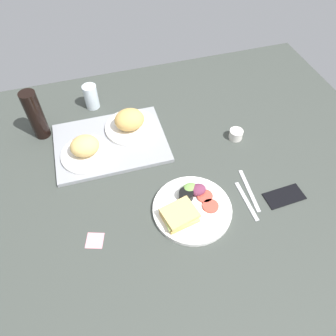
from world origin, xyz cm
name	(u,v)px	position (x,y,z in cm)	size (l,w,h in cm)	color
ground_plane	(165,184)	(0.00, 0.00, -1.50)	(190.00, 150.00, 3.00)	#383D38
serving_tray	(111,143)	(-16.07, 25.11, 0.80)	(45.00, 33.00, 1.60)	gray
bread_plate_near	(86,149)	(-26.08, 20.32, 4.98)	(20.32, 20.32, 9.06)	white
bread_plate_far	(130,123)	(-6.36, 29.81, 5.34)	(21.99, 21.99, 9.81)	white
plate_with_salad	(190,207)	(4.85, -14.25, 1.74)	(27.68, 27.68, 5.40)	white
drinking_glass	(91,97)	(-19.53, 51.30, 5.54)	(6.21, 6.21, 11.09)	silver
soda_bottle	(35,115)	(-42.52, 39.08, 10.81)	(6.40, 6.40, 21.62)	black
espresso_cup	(236,134)	(34.82, 13.73, 2.00)	(5.60, 5.60, 4.00)	silver
fork	(247,201)	(25.51, -16.66, 0.25)	(17.00, 1.40, 0.50)	#B7B7BC
knife	(249,190)	(28.51, -12.66, 0.25)	(19.00, 1.40, 0.50)	#B7B7BC
cell_phone	(284,196)	(39.43, -18.84, 0.40)	(14.40, 7.20, 0.80)	black
sticky_note	(95,240)	(-28.96, -16.39, 0.06)	(5.60, 5.60, 0.12)	pink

